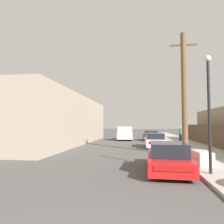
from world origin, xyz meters
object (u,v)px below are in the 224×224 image
object	(u,v)px
discarded_fridge	(202,158)
pedestrian	(180,134)
car_parked_far	(151,136)
parked_sports_car_red	(168,158)
utility_pole	(184,91)
pickup_truck	(125,133)
street_lamp	(209,104)
car_parked_mid	(155,141)

from	to	relation	value
discarded_fridge	pedestrian	world-z (taller)	pedestrian
car_parked_far	pedestrian	distance (m)	3.90
parked_sports_car_red	utility_pole	bearing A→B (deg)	73.41
car_parked_far	discarded_fridge	bearing A→B (deg)	-88.32
discarded_fridge	utility_pole	xyz separation A→B (m)	(-0.02, 3.96, 3.88)
parked_sports_car_red	utility_pole	world-z (taller)	utility_pole
pickup_truck	street_lamp	distance (m)	21.07
parked_sports_car_red	pedestrian	world-z (taller)	pedestrian
pickup_truck	pedestrian	size ratio (longest dim) A/B	3.40
parked_sports_car_red	car_parked_far	bearing A→B (deg)	92.09
discarded_fridge	street_lamp	world-z (taller)	street_lamp
car_parked_mid	pedestrian	xyz separation A→B (m)	(3.52, 7.17, 0.38)
pickup_truck	street_lamp	world-z (taller)	street_lamp
utility_pole	street_lamp	distance (m)	6.16
car_parked_far	utility_pole	world-z (taller)	utility_pole
parked_sports_car_red	street_lamp	bearing A→B (deg)	-27.24
car_parked_mid	pickup_truck	bearing A→B (deg)	109.29
pedestrian	pickup_truck	bearing A→B (deg)	163.97
car_parked_far	pedestrian	world-z (taller)	pedestrian
car_parked_mid	car_parked_far	size ratio (longest dim) A/B	1.02
street_lamp	car_parked_mid	bearing A→B (deg)	97.67
pickup_truck	utility_pole	bearing A→B (deg)	105.16
car_parked_far	utility_pole	distance (m)	14.68
discarded_fridge	car_parked_far	bearing A→B (deg)	93.46
discarded_fridge	pickup_truck	world-z (taller)	pickup_truck
parked_sports_car_red	car_parked_mid	distance (m)	10.34
car_parked_far	street_lamp	size ratio (longest dim) A/B	0.91
street_lamp	pickup_truck	bearing A→B (deg)	103.66
pickup_truck	pedestrian	bearing A→B (deg)	159.46
pickup_truck	utility_pole	distance (m)	15.66
discarded_fridge	street_lamp	distance (m)	3.18
parked_sports_car_red	pickup_truck	xyz separation A→B (m)	(-3.40, 19.50, 0.33)
parked_sports_car_red	street_lamp	size ratio (longest dim) A/B	1.00
discarded_fridge	parked_sports_car_red	bearing A→B (deg)	-149.08
utility_pole	car_parked_far	bearing A→B (deg)	96.79
pedestrian	street_lamp	bearing A→B (deg)	-96.22
car_parked_mid	pedestrian	world-z (taller)	pedestrian
utility_pole	pedestrian	size ratio (longest dim) A/B	4.83
discarded_fridge	car_parked_far	distance (m)	18.15
car_parked_mid	car_parked_far	distance (m)	8.87
pickup_truck	pedestrian	world-z (taller)	pickup_truck
street_lamp	pedestrian	bearing A→B (deg)	83.78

